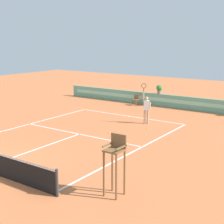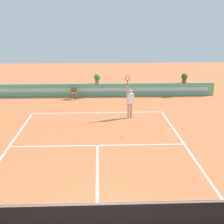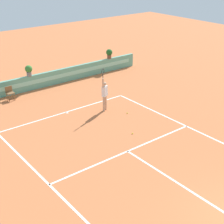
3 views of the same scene
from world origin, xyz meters
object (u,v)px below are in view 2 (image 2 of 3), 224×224
(tennis_ball_mid_court, at_px, (123,136))
(potted_plant_far_right, at_px, (184,78))
(potted_plant_centre, at_px, (97,78))
(tennis_player, at_px, (130,101))
(tennis_ball_near_baseline, at_px, (144,123))
(ball_kid_chair, at_px, (74,93))

(tennis_ball_mid_court, relative_size, potted_plant_far_right, 0.09)
(potted_plant_centre, bearing_deg, tennis_player, -70.91)
(tennis_ball_near_baseline, bearing_deg, ball_kid_chair, 125.93)
(potted_plant_far_right, bearing_deg, tennis_player, -129.84)
(ball_kid_chair, xyz_separation_m, potted_plant_far_right, (8.42, 0.73, 0.93))
(ball_kid_chair, height_order, tennis_player, tennis_player)
(tennis_player, relative_size, potted_plant_centre, 3.57)
(tennis_ball_mid_court, bearing_deg, tennis_ball_near_baseline, 55.79)
(potted_plant_centre, bearing_deg, tennis_ball_near_baseline, -68.53)
(tennis_ball_mid_court, bearing_deg, potted_plant_centre, 98.40)
(tennis_ball_mid_court, xyz_separation_m, potted_plant_centre, (-1.31, 8.86, 1.38))
(ball_kid_chair, height_order, potted_plant_centre, potted_plant_centre)
(potted_plant_far_right, bearing_deg, tennis_ball_near_baseline, -120.30)
(ball_kid_chair, relative_size, tennis_ball_mid_court, 12.50)
(tennis_ball_mid_court, bearing_deg, ball_kid_chair, 110.52)
(tennis_ball_near_baseline, height_order, potted_plant_centre, potted_plant_centre)
(ball_kid_chair, xyz_separation_m, tennis_player, (3.69, -4.93, 0.57))
(potted_plant_centre, bearing_deg, potted_plant_far_right, 0.00)
(tennis_ball_near_baseline, relative_size, potted_plant_far_right, 0.09)
(tennis_player, distance_m, potted_plant_far_right, 7.38)
(tennis_ball_near_baseline, bearing_deg, potted_plant_far_right, 59.70)
(tennis_ball_near_baseline, distance_m, tennis_ball_mid_court, 2.45)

